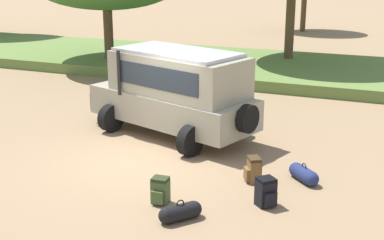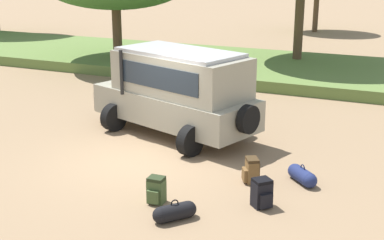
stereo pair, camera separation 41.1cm
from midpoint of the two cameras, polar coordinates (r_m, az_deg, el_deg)
name	(u,v)px [view 2 (the right image)]	position (r m, az deg, el deg)	size (l,w,h in m)	color
ground_plane	(140,160)	(13.46, -4.70, -4.25)	(320.00, 320.00, 0.00)	#8C7051
grass_bank	(269,68)	(23.63, 8.69, 5.49)	(120.00, 7.00, 0.44)	#5B7538
safari_vehicle	(177,91)	(14.91, -0.82, 3.15)	(5.45, 3.65, 2.44)	gray
backpack_beside_front_wheel	(262,193)	(11.01, 8.54, -7.75)	(0.49, 0.49, 0.60)	black
backpack_cluster_center	(251,171)	(12.11, 7.32, -5.39)	(0.45, 0.45, 0.58)	brown
backpack_near_rear_wheel	(156,190)	(11.08, -2.77, -7.51)	(0.35, 0.39, 0.56)	#42562D
duffel_bag_low_black_case	(302,176)	(12.34, 12.62, -5.81)	(0.76, 0.75, 0.43)	navy
duffel_bag_soft_canvas	(175,212)	(10.43, -0.71, -9.80)	(0.69, 0.78, 0.43)	black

